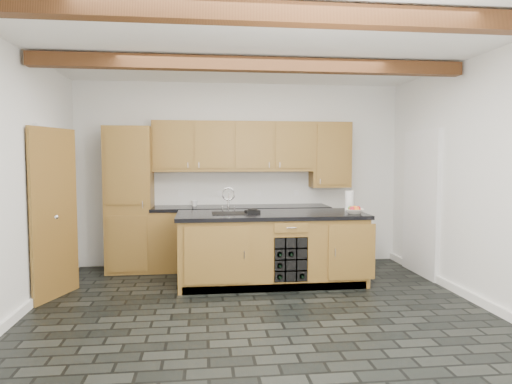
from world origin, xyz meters
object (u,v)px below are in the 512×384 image
at_px(island, 272,248).
at_px(kitchen_scale, 252,211).
at_px(fruit_bowl, 354,211).
at_px(paper_towel, 349,201).

distance_m(island, kitchen_scale, 0.56).
height_order(fruit_bowl, paper_towel, paper_towel).
xyz_separation_m(fruit_bowl, paper_towel, (0.02, 0.28, 0.11)).
relative_size(island, paper_towel, 9.08).
bearing_deg(island, fruit_bowl, -9.63).
bearing_deg(paper_towel, kitchen_scale, -175.34).
xyz_separation_m(kitchen_scale, paper_towel, (1.34, 0.11, 0.11)).
distance_m(kitchen_scale, fruit_bowl, 1.33).
bearing_deg(island, paper_towel, 5.45).
xyz_separation_m(island, fruit_bowl, (1.06, -0.18, 0.50)).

